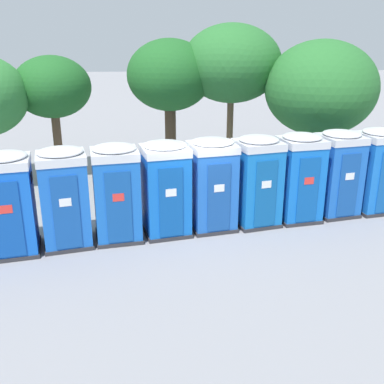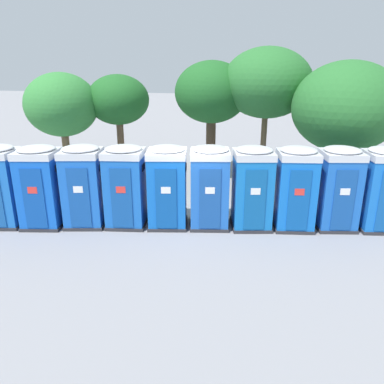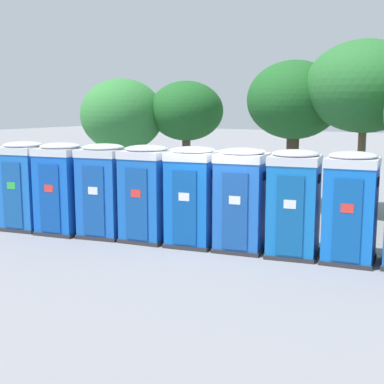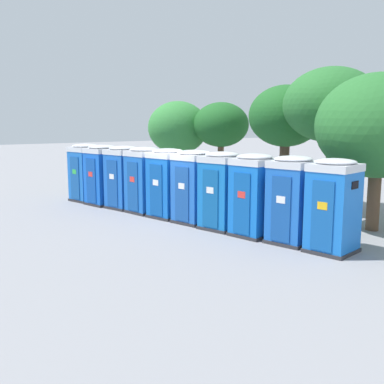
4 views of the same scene
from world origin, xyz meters
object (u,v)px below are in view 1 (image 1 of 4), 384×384
object	(u,v)px
portapotty_3	(117,192)
portapotty_8	(338,173)
portapotty_6	(257,180)
portapotty_7	(299,177)
street_tree_2	(52,88)
portapotty_5	(212,184)
portapotty_4	(166,188)
street_tree_1	(321,89)
portapotty_2	(64,197)
street_tree_0	(232,64)
street_tree_4	(170,76)
portapotty_9	(377,170)
portapotty_1	(9,203)

from	to	relation	value
portapotty_3	portapotty_8	world-z (taller)	same
portapotty_6	portapotty_7	world-z (taller)	same
portapotty_8	street_tree_2	distance (m)	10.38
portapotty_5	portapotty_3	bearing A→B (deg)	-168.72
portapotty_4	street_tree_1	size ratio (longest dim) A/B	0.51
portapotty_7	portapotty_8	distance (m)	1.30
portapotty_7	street_tree_1	xyz separation A→B (m)	(1.73, 3.64, 2.07)
portapotty_6	portapotty_3	bearing A→B (deg)	-169.41
portapotty_4	portapotty_5	xyz separation A→B (m)	(1.27, 0.26, -0.00)
portapotty_4	street_tree_2	xyz separation A→B (m)	(-3.95, 5.70, 2.04)
portapotty_2	portapotty_6	world-z (taller)	same
street_tree_2	portapotty_8	bearing A→B (deg)	-27.41
portapotty_3	street_tree_0	world-z (taller)	street_tree_0
street_tree_4	portapotty_5	bearing A→B (deg)	-80.20
portapotty_5	portapotty_9	world-z (taller)	same
portapotty_8	portapotty_9	size ratio (longest dim) A/B	1.00
portapotty_1	portapotty_3	size ratio (longest dim) A/B	1.00
portapotty_4	portapotty_8	world-z (taller)	same
street_tree_0	street_tree_2	distance (m)	6.62
portapotty_3	portapotty_8	size ratio (longest dim) A/B	1.00
portapotty_1	street_tree_1	xyz separation A→B (m)	(9.35, 5.21, 2.07)
portapotty_4	portapotty_9	size ratio (longest dim) A/B	1.00
portapotty_7	portapotty_9	distance (m)	2.59
portapotty_3	street_tree_4	world-z (taller)	street_tree_4
portapotty_1	portapotty_3	xyz separation A→B (m)	(2.52, 0.62, 0.00)
portapotty_4	portapotty_8	size ratio (longest dim) A/B	1.00
portapotty_9	street_tree_0	xyz separation A→B (m)	(-3.75, 4.59, 2.84)
portapotty_5	street_tree_1	size ratio (longest dim) A/B	0.51
portapotty_2	portapotty_3	distance (m)	1.30
portapotty_4	portapotty_5	world-z (taller)	same
portapotty_4	street_tree_4	size ratio (longest dim) A/B	0.50
street_tree_0	street_tree_1	bearing A→B (deg)	-26.33
portapotty_3	portapotty_2	bearing A→B (deg)	-168.27
portapotty_1	portapotty_6	distance (m)	6.48
portapotty_2	street_tree_1	size ratio (longest dim) A/B	0.51
portapotty_6	street_tree_1	xyz separation A→B (m)	(3.01, 3.87, 2.07)
portapotty_9	street_tree_2	size ratio (longest dim) A/B	0.57
portapotty_9	street_tree_4	bearing A→B (deg)	142.97
portapotty_2	street_tree_1	distance (m)	9.67
street_tree_0	portapotty_7	bearing A→B (deg)	-76.70
portapotty_4	street_tree_1	world-z (taller)	street_tree_1
street_tree_1	street_tree_2	bearing A→B (deg)	171.89
portapotty_7	street_tree_0	bearing A→B (deg)	103.30
portapotty_1	portapotty_6	bearing A→B (deg)	11.87
portapotty_6	portapotty_9	size ratio (longest dim) A/B	1.00
portapotty_6	street_tree_4	bearing A→B (deg)	112.83
portapotty_5	portapotty_8	distance (m)	3.89
street_tree_1	street_tree_4	xyz separation A→B (m)	(-5.24, 1.43, 0.34)
portapotty_3	portapotty_4	xyz separation A→B (m)	(1.27, 0.25, 0.00)
portapotty_7	street_tree_0	world-z (taller)	street_tree_0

